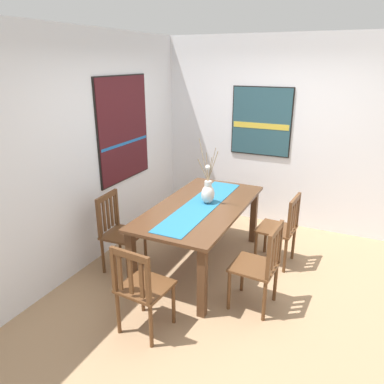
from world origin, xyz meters
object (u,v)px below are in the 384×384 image
chair_0 (142,288)px  painting_on_side_wall (261,122)px  chair_3 (281,228)px  centerpiece_vase (208,192)px  painting_on_back_wall (123,129)px  chair_2 (119,230)px  dining_table (201,214)px  chair_1 (260,265)px

chair_0 → painting_on_side_wall: size_ratio=0.91×
chair_3 → centerpiece_vase: bearing=113.4°
centerpiece_vase → painting_on_back_wall: size_ratio=0.56×
chair_3 → painting_on_side_wall: painting_on_side_wall is taller
chair_0 → painting_on_side_wall: painting_on_side_wall is taller
chair_2 → chair_3: (0.91, -1.69, -0.02)m
dining_table → chair_1: 1.00m
painting_on_back_wall → dining_table: bearing=-103.4°
centerpiece_vase → painting_on_side_wall: (1.53, -0.18, 0.61)m
chair_3 → chair_1: bearing=179.9°
centerpiece_vase → chair_3: size_ratio=0.85×
chair_1 → painting_on_side_wall: (2.12, 0.62, 1.04)m
chair_0 → chair_1: chair_1 is taller
dining_table → chair_3: bearing=-62.4°
chair_1 → chair_2: (0.03, 1.69, 0.01)m
dining_table → centerpiece_vase: size_ratio=2.52×
chair_0 → painting_on_back_wall: bearing=37.8°
chair_0 → chair_2: 1.19m
chair_3 → painting_on_side_wall: 1.70m
chair_0 → chair_3: bearing=-26.0°
dining_table → chair_2: bearing=118.7°
centerpiece_vase → chair_3: 0.98m
chair_3 → painting_on_side_wall: size_ratio=0.90×
centerpiece_vase → chair_3: bearing=-66.6°
chair_2 → painting_on_side_wall: painting_on_side_wall is taller
centerpiece_vase → chair_1: centerpiece_vase is taller
centerpiece_vase → painting_on_side_wall: painting_on_side_wall is taller
chair_0 → dining_table: bearing=0.0°
chair_2 → painting_on_side_wall: (2.09, -1.07, 1.03)m
chair_0 → chair_3: (1.74, -0.85, 0.00)m
dining_table → painting_on_back_wall: bearing=76.6°
chair_2 → painting_on_back_wall: (0.76, 0.39, 1.03)m
chair_0 → chair_1: 1.16m
chair_3 → painting_on_back_wall: (-0.15, 2.08, 1.04)m
centerpiece_vase → dining_table: bearing=155.9°
dining_table → painting_on_side_wall: size_ratio=1.93×
chair_3 → painting_on_back_wall: painting_on_back_wall is taller
dining_table → chair_0: (-1.29, -0.00, -0.20)m
painting_on_back_wall → painting_on_side_wall: size_ratio=1.36×
chair_1 → chair_3: size_ratio=1.03×
chair_2 → centerpiece_vase: bearing=-57.8°
chair_0 → chair_3: 1.93m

